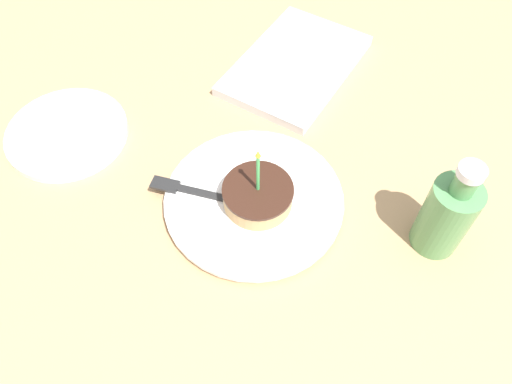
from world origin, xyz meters
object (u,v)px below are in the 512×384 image
object	(u,v)px
fork	(194,191)
bottle	(447,215)
cake_slice	(258,195)
plate	(256,201)
side_plate	(67,133)
marble_board	(296,65)

from	to	relation	value
fork	bottle	distance (m)	0.38
cake_slice	plate	bearing A→B (deg)	56.13
fork	side_plate	distance (m)	0.27
bottle	side_plate	world-z (taller)	bottle
plate	side_plate	xyz separation A→B (m)	(-0.05, 0.37, -0.00)
plate	bottle	xyz separation A→B (m)	(0.09, -0.27, 0.06)
cake_slice	fork	world-z (taller)	cake_slice
fork	bottle	world-z (taller)	bottle
bottle	side_plate	xyz separation A→B (m)	(-0.14, 0.63, -0.06)
fork	bottle	size ratio (longest dim) A/B	0.93
fork	side_plate	world-z (taller)	fork
cake_slice	marble_board	size ratio (longest dim) A/B	0.42
side_plate	marble_board	xyz separation A→B (m)	(0.37, -0.26, 0.00)
fork	side_plate	size ratio (longest dim) A/B	0.78
plate	marble_board	world-z (taller)	same
plate	side_plate	size ratio (longest dim) A/B	1.34
cake_slice	marble_board	world-z (taller)	cake_slice
bottle	cake_slice	bearing A→B (deg)	109.67
marble_board	fork	bearing A→B (deg)	-177.90
plate	side_plate	world-z (taller)	plate
cake_slice	marble_board	bearing A→B (deg)	18.89
marble_board	cake_slice	bearing A→B (deg)	-161.11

